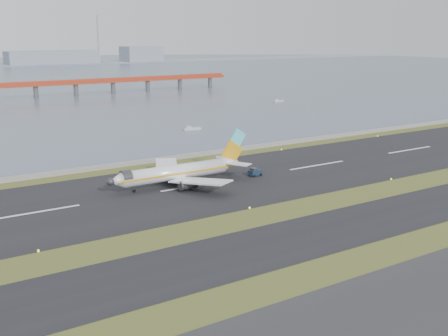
{
  "coord_description": "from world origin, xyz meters",
  "views": [
    {
      "loc": [
        -67.77,
        -86.25,
        36.87
      ],
      "look_at": [
        2.86,
        22.0,
        5.79
      ],
      "focal_mm": 45.0,
      "sensor_mm": 36.0,
      "label": 1
    }
  ],
  "objects": [
    {
      "name": "ground",
      "position": [
        0.0,
        0.0,
        0.0
      ],
      "size": [
        1000.0,
        1000.0,
        0.0
      ],
      "primitive_type": "plane",
      "color": "#3A491A",
      "rests_on": "ground"
    },
    {
      "name": "taxiway_strip",
      "position": [
        0.0,
        -12.0,
        0.05
      ],
      "size": [
        1000.0,
        18.0,
        0.1
      ],
      "primitive_type": "cube",
      "color": "black",
      "rests_on": "ground"
    },
    {
      "name": "runway_strip",
      "position": [
        0.0,
        30.0,
        0.05
      ],
      "size": [
        1000.0,
        45.0,
        0.1
      ],
      "primitive_type": "cube",
      "color": "black",
      "rests_on": "ground"
    },
    {
      "name": "seawall",
      "position": [
        0.0,
        60.0,
        0.5
      ],
      "size": [
        1000.0,
        2.5,
        1.0
      ],
      "primitive_type": "cube",
      "color": "gray",
      "rests_on": "ground"
    },
    {
      "name": "red_pier",
      "position": [
        20.0,
        250.0,
        7.28
      ],
      "size": [
        260.0,
        5.0,
        10.2
      ],
      "color": "#A5341C",
      "rests_on": "ground"
    },
    {
      "name": "airliner",
      "position": [
        -3.1,
        32.77,
        3.46
      ],
      "size": [
        38.52,
        32.89,
        12.8
      ],
      "color": "white",
      "rests_on": "ground"
    },
    {
      "name": "pushback_tug",
      "position": [
        17.85,
        30.01,
        1.09
      ],
      "size": [
        3.7,
        2.42,
        2.25
      ],
      "rotation": [
        0.0,
        0.0,
        0.11
      ],
      "color": "#15253A",
      "rests_on": "ground"
    },
    {
      "name": "workboat_near",
      "position": [
        40.2,
        102.56,
        0.54
      ],
      "size": [
        7.26,
        3.18,
        1.71
      ],
      "rotation": [
        0.0,
        0.0,
        -0.14
      ],
      "color": "#B6B7BB",
      "rests_on": "ground"
    },
    {
      "name": "workboat_far",
      "position": [
        126.34,
        156.82,
        0.53
      ],
      "size": [
        7.06,
        2.89,
        1.67
      ],
      "rotation": [
        0.0,
        0.0,
        0.11
      ],
      "color": "#B6B7BB",
      "rests_on": "ground"
    }
  ]
}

